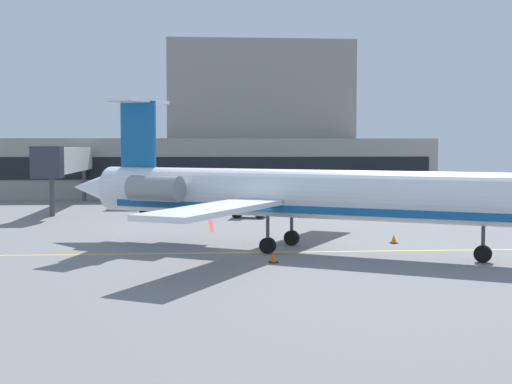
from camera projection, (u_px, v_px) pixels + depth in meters
ground at (248, 252)px, 40.74m from camera, size 120.00×120.00×0.11m
terminal_building at (220, 141)px, 86.10m from camera, size 55.10×11.55×18.72m
jet_bridge_west at (67, 161)px, 67.69m from camera, size 2.40×21.26×5.97m
regional_jet at (292, 194)px, 40.92m from camera, size 29.13×22.66×8.93m
baggage_tug at (159, 205)px, 61.52m from camera, size 4.16×4.25×1.87m
pushback_tractor at (317, 201)px, 65.69m from camera, size 3.58×2.18×1.94m
belt_loader at (246, 207)px, 59.60m from camera, size 3.11×2.46×1.93m
fuel_tank at (155, 194)px, 70.49m from camera, size 5.95×2.52×2.18m
safety_cone_alpha at (394, 239)px, 43.98m from camera, size 0.47×0.47×0.55m
safety_cone_bravo at (274, 258)px, 36.72m from camera, size 0.47×0.47×0.55m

